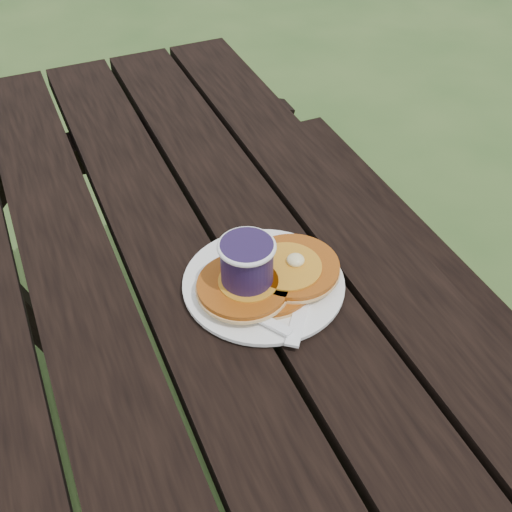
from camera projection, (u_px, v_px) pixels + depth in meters
name	position (u px, v px, depth m)	size (l,w,h in m)	color
picnic_table	(218.00, 465.00, 1.17)	(1.36, 1.80, 0.75)	black
plate	(264.00, 284.00, 0.97)	(0.24, 0.24, 0.01)	white
pancake_stack	(270.00, 277.00, 0.95)	(0.22, 0.15, 0.04)	#AA5113
knife	(304.00, 300.00, 0.94)	(0.02, 0.18, 0.01)	white
fork	(257.00, 316.00, 0.90)	(0.03, 0.16, 0.01)	white
coffee_cup	(247.00, 268.00, 0.92)	(0.08, 0.08, 0.10)	#22153B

